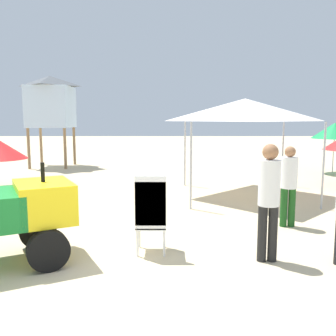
{
  "coord_description": "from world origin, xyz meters",
  "views": [
    {
      "loc": [
        1.27,
        -5.16,
        2.16
      ],
      "look_at": [
        1.28,
        2.73,
        1.1
      ],
      "focal_mm": 39.55,
      "sensor_mm": 36.0,
      "label": 1
    }
  ],
  "objects_px": {
    "popup_canopy": "(245,110)",
    "lifeguard_near_center": "(289,181)",
    "beach_umbrella_far": "(334,131)",
    "lifeguard_near_right": "(269,194)",
    "surfboard_pile": "(0,205)",
    "lifeguard_tower": "(50,102)",
    "traffic_cone_near": "(49,187)",
    "stacked_plastic_chairs": "(151,209)"
  },
  "relations": [
    {
      "from": "lifeguard_tower",
      "to": "lifeguard_near_right",
      "type": "bearing_deg",
      "value": -58.99
    },
    {
      "from": "popup_canopy",
      "to": "beach_umbrella_far",
      "type": "relative_size",
      "value": 1.6
    },
    {
      "from": "lifeguard_near_center",
      "to": "traffic_cone_near",
      "type": "height_order",
      "value": "lifeguard_near_center"
    },
    {
      "from": "lifeguard_near_center",
      "to": "lifeguard_near_right",
      "type": "height_order",
      "value": "lifeguard_near_right"
    },
    {
      "from": "surfboard_pile",
      "to": "popup_canopy",
      "type": "height_order",
      "value": "popup_canopy"
    },
    {
      "from": "lifeguard_near_center",
      "to": "lifeguard_tower",
      "type": "bearing_deg",
      "value": 129.18
    },
    {
      "from": "lifeguard_near_right",
      "to": "lifeguard_tower",
      "type": "xyz_separation_m",
      "value": [
        -6.69,
        11.14,
        1.86
      ]
    },
    {
      "from": "traffic_cone_near",
      "to": "popup_canopy",
      "type": "bearing_deg",
      "value": 0.53
    },
    {
      "from": "stacked_plastic_chairs",
      "to": "traffic_cone_near",
      "type": "relative_size",
      "value": 2.42
    },
    {
      "from": "popup_canopy",
      "to": "lifeguard_near_center",
      "type": "bearing_deg",
      "value": -84.48
    },
    {
      "from": "popup_canopy",
      "to": "traffic_cone_near",
      "type": "height_order",
      "value": "popup_canopy"
    },
    {
      "from": "lifeguard_near_center",
      "to": "popup_canopy",
      "type": "height_order",
      "value": "popup_canopy"
    },
    {
      "from": "stacked_plastic_chairs",
      "to": "lifeguard_near_right",
      "type": "distance_m",
      "value": 1.83
    },
    {
      "from": "surfboard_pile",
      "to": "popup_canopy",
      "type": "bearing_deg",
      "value": 17.03
    },
    {
      "from": "popup_canopy",
      "to": "lifeguard_tower",
      "type": "height_order",
      "value": "lifeguard_tower"
    },
    {
      "from": "lifeguard_near_center",
      "to": "traffic_cone_near",
      "type": "bearing_deg",
      "value": 152.69
    },
    {
      "from": "lifeguard_near_right",
      "to": "lifeguard_near_center",
      "type": "bearing_deg",
      "value": 63.85
    },
    {
      "from": "beach_umbrella_far",
      "to": "lifeguard_near_right",
      "type": "bearing_deg",
      "value": -118.92
    },
    {
      "from": "stacked_plastic_chairs",
      "to": "surfboard_pile",
      "type": "xyz_separation_m",
      "value": [
        -3.64,
        2.69,
        -0.58
      ]
    },
    {
      "from": "lifeguard_tower",
      "to": "traffic_cone_near",
      "type": "bearing_deg",
      "value": -73.68
    },
    {
      "from": "surfboard_pile",
      "to": "stacked_plastic_chairs",
      "type": "bearing_deg",
      "value": -36.52
    },
    {
      "from": "stacked_plastic_chairs",
      "to": "lifeguard_tower",
      "type": "height_order",
      "value": "lifeguard_tower"
    },
    {
      "from": "lifeguard_tower",
      "to": "beach_umbrella_far",
      "type": "distance_m",
      "value": 11.93
    },
    {
      "from": "surfboard_pile",
      "to": "beach_umbrella_far",
      "type": "height_order",
      "value": "beach_umbrella_far"
    },
    {
      "from": "popup_canopy",
      "to": "traffic_cone_near",
      "type": "xyz_separation_m",
      "value": [
        -5.44,
        -0.05,
        -2.12
      ]
    },
    {
      "from": "lifeguard_near_right",
      "to": "traffic_cone_near",
      "type": "bearing_deg",
      "value": 135.3
    },
    {
      "from": "popup_canopy",
      "to": "lifeguard_tower",
      "type": "distance_m",
      "value": 9.66
    },
    {
      "from": "lifeguard_tower",
      "to": "traffic_cone_near",
      "type": "relative_size",
      "value": 7.52
    },
    {
      "from": "beach_umbrella_far",
      "to": "popup_canopy",
      "type": "bearing_deg",
      "value": -136.28
    },
    {
      "from": "surfboard_pile",
      "to": "lifeguard_near_right",
      "type": "height_order",
      "value": "lifeguard_near_right"
    },
    {
      "from": "lifeguard_near_right",
      "to": "traffic_cone_near",
      "type": "distance_m",
      "value": 6.84
    },
    {
      "from": "stacked_plastic_chairs",
      "to": "traffic_cone_near",
      "type": "distance_m",
      "value": 5.45
    },
    {
      "from": "stacked_plastic_chairs",
      "to": "lifeguard_near_right",
      "type": "height_order",
      "value": "lifeguard_near_right"
    },
    {
      "from": "surfboard_pile",
      "to": "traffic_cone_near",
      "type": "distance_m",
      "value": 1.89
    },
    {
      "from": "surfboard_pile",
      "to": "lifeguard_tower",
      "type": "distance_m",
      "value": 8.69
    },
    {
      "from": "stacked_plastic_chairs",
      "to": "traffic_cone_near",
      "type": "xyz_separation_m",
      "value": [
        -3.05,
        4.49,
        -0.48
      ]
    },
    {
      "from": "surfboard_pile",
      "to": "lifeguard_tower",
      "type": "bearing_deg",
      "value": 98.89
    },
    {
      "from": "popup_canopy",
      "to": "lifeguard_tower",
      "type": "relative_size",
      "value": 0.8
    },
    {
      "from": "popup_canopy",
      "to": "traffic_cone_near",
      "type": "bearing_deg",
      "value": -179.47
    },
    {
      "from": "popup_canopy",
      "to": "surfboard_pile",
      "type": "bearing_deg",
      "value": -162.97
    },
    {
      "from": "lifeguard_tower",
      "to": "stacked_plastic_chairs",
      "type": "bearing_deg",
      "value": -65.62
    },
    {
      "from": "surfboard_pile",
      "to": "beach_umbrella_far",
      "type": "bearing_deg",
      "value": 30.11
    }
  ]
}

